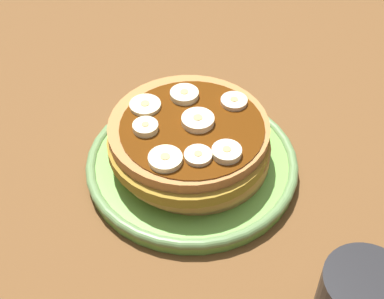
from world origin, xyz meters
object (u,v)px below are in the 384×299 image
(pancake_stack, at_px, (193,143))
(banana_slice_1, at_px, (198,156))
(banana_slice_0, at_px, (200,122))
(banana_slice_7, at_px, (145,106))
(banana_slice_3, at_px, (184,95))
(plate, at_px, (192,164))
(banana_slice_2, at_px, (228,152))
(banana_slice_5, at_px, (233,101))
(banana_slice_6, at_px, (165,159))
(banana_slice_4, at_px, (145,127))

(pancake_stack, relative_size, banana_slice_1, 6.46)
(banana_slice_0, height_order, banana_slice_7, banana_slice_0)
(banana_slice_3, bearing_deg, banana_slice_7, -107.68)
(plate, height_order, banana_slice_1, banana_slice_1)
(pancake_stack, distance_m, banana_slice_3, 0.06)
(banana_slice_2, bearing_deg, banana_slice_1, -120.21)
(banana_slice_3, relative_size, banana_slice_5, 1.08)
(banana_slice_1, bearing_deg, banana_slice_2, 59.79)
(banana_slice_0, bearing_deg, banana_slice_5, 95.46)
(banana_slice_7, bearing_deg, pancake_stack, 20.03)
(banana_slice_2, distance_m, banana_slice_6, 0.06)
(banana_slice_7, bearing_deg, banana_slice_6, -22.69)
(banana_slice_4, xyz_separation_m, banana_slice_7, (-0.03, 0.02, -0.00))
(pancake_stack, xyz_separation_m, banana_slice_3, (-0.04, 0.02, 0.03))
(plate, relative_size, banana_slice_5, 8.05)
(banana_slice_3, height_order, banana_slice_5, banana_slice_3)
(plate, xyz_separation_m, banana_slice_5, (-0.00, 0.06, 0.06))
(banana_slice_0, bearing_deg, banana_slice_4, -121.53)
(plate, distance_m, banana_slice_2, 0.08)
(pancake_stack, relative_size, banana_slice_5, 6.22)
(pancake_stack, distance_m, banana_slice_4, 0.06)
(banana_slice_0, relative_size, banana_slice_2, 1.16)
(banana_slice_3, xyz_separation_m, banana_slice_4, (0.02, -0.07, 0.00))
(plate, distance_m, banana_slice_6, 0.09)
(banana_slice_0, distance_m, banana_slice_7, 0.07)
(banana_slice_6, distance_m, banana_slice_7, 0.09)
(plate, bearing_deg, banana_slice_6, -66.47)
(banana_slice_1, relative_size, banana_slice_2, 0.94)
(banana_slice_4, distance_m, banana_slice_7, 0.04)
(banana_slice_1, xyz_separation_m, banana_slice_3, (-0.08, 0.05, 0.00))
(banana_slice_1, height_order, banana_slice_7, same)
(banana_slice_5, xyz_separation_m, banana_slice_7, (-0.06, -0.08, -0.00))
(pancake_stack, xyz_separation_m, banana_slice_6, (0.02, -0.06, 0.03))
(pancake_stack, height_order, banana_slice_5, banana_slice_5)
(plate, relative_size, banana_slice_4, 8.80)
(plate, height_order, banana_slice_2, banana_slice_2)
(banana_slice_1, xyz_separation_m, banana_slice_6, (-0.02, -0.03, 0.00))
(banana_slice_0, bearing_deg, banana_slice_3, 160.69)
(banana_slice_3, height_order, banana_slice_7, banana_slice_3)
(banana_slice_2, bearing_deg, plate, -178.11)
(banana_slice_6, height_order, banana_slice_7, banana_slice_6)
(pancake_stack, bearing_deg, plate, -79.47)
(banana_slice_2, bearing_deg, banana_slice_3, 167.03)
(banana_slice_3, distance_m, banana_slice_5, 0.06)
(plate, xyz_separation_m, banana_slice_6, (0.02, -0.05, 0.06))
(banana_slice_7, bearing_deg, banana_slice_5, 55.11)
(banana_slice_5, relative_size, banana_slice_7, 0.86)
(banana_slice_1, relative_size, banana_slice_4, 1.05)
(pancake_stack, bearing_deg, banana_slice_5, 91.42)
(banana_slice_2, height_order, banana_slice_4, same)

